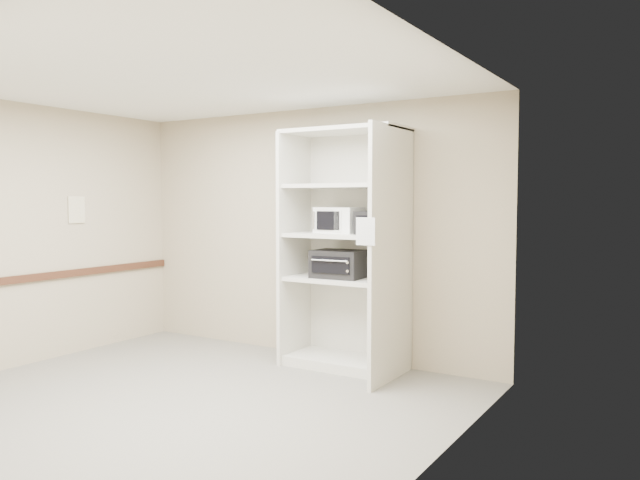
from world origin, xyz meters
The scene contains 12 objects.
floor centered at (0.00, 0.00, 0.00)m, with size 4.50×4.00×0.01m, color #635F56.
ceiling centered at (0.00, 0.00, 2.70)m, with size 4.50×4.00×0.01m, color white.
wall_back centered at (0.00, 2.00, 1.35)m, with size 4.50×0.02×2.70m, color tan.
wall_left centered at (-2.25, 0.00, 1.35)m, with size 0.02×4.00×2.70m, color tan.
wall_right centered at (2.25, 0.00, 1.35)m, with size 0.02×4.00×2.70m, color tan.
shelving_unit centered at (0.67, 1.70, 1.13)m, with size 1.24×0.92×2.42m.
microwave centered at (0.53, 1.75, 1.50)m, with size 0.44×0.33×0.26m, color white.
toaster_oven_upper centered at (0.98, 1.73, 1.48)m, with size 0.40×0.30×0.23m, color black.
toaster_oven_lower centered at (0.57, 1.68, 1.06)m, with size 0.51×0.38×0.28m, color black.
paper_sign centered at (1.18, 1.07, 1.43)m, with size 0.19×0.01×0.24m, color white.
chair_rail centered at (-2.23, 0.00, 0.90)m, with size 0.04×3.98×0.08m, color #3E2114.
wall_poster centered at (-2.24, 0.71, 1.60)m, with size 0.01×0.21×0.30m, color white.
Camera 1 is at (3.70, -3.77, 1.71)m, focal length 35.00 mm.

